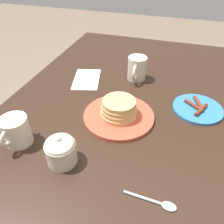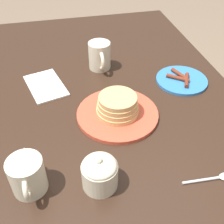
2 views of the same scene
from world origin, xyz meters
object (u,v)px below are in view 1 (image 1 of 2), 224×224
(pancake_plate, at_px, (119,112))
(napkin, at_px, (87,79))
(side_plate_bacon, at_px, (198,108))
(sugar_bowl, at_px, (61,150))
(coffee_mug, at_px, (137,68))
(spoon, at_px, (158,203))
(creamer_pitcher, at_px, (16,130))

(pancake_plate, relative_size, napkin, 1.23)
(pancake_plate, height_order, side_plate_bacon, pancake_plate)
(side_plate_bacon, distance_m, sugar_bowl, 0.53)
(coffee_mug, bearing_deg, spoon, 17.67)
(pancake_plate, height_order, spoon, pancake_plate)
(pancake_plate, xyz_separation_m, spoon, (0.29, 0.18, -0.02))
(pancake_plate, relative_size, side_plate_bacon, 1.38)
(pancake_plate, relative_size, creamer_pitcher, 2.01)
(pancake_plate, bearing_deg, coffee_mug, 179.93)
(side_plate_bacon, relative_size, spoon, 1.38)
(side_plate_bacon, bearing_deg, coffee_mug, -120.04)
(coffee_mug, xyz_separation_m, sugar_bowl, (0.53, -0.10, -0.01))
(creamer_pitcher, height_order, sugar_bowl, creamer_pitcher)
(napkin, xyz_separation_m, spoon, (0.50, 0.40, 0.00))
(spoon, bearing_deg, napkin, -141.42)
(coffee_mug, relative_size, creamer_pitcher, 0.94)
(napkin, bearing_deg, spoon, 38.58)
(spoon, bearing_deg, creamer_pitcher, -99.78)
(side_plate_bacon, bearing_deg, creamer_pitcher, -57.64)
(pancake_plate, height_order, napkin, pancake_plate)
(coffee_mug, bearing_deg, pancake_plate, -0.07)
(side_plate_bacon, height_order, sugar_bowl, sugar_bowl)
(pancake_plate, xyz_separation_m, coffee_mug, (-0.29, 0.00, 0.03))
(pancake_plate, distance_m, side_plate_bacon, 0.30)
(side_plate_bacon, relative_size, sugar_bowl, 1.93)
(napkin, bearing_deg, pancake_plate, 45.44)
(pancake_plate, distance_m, coffee_mug, 0.29)
(pancake_plate, bearing_deg, sugar_bowl, -23.07)
(napkin, bearing_deg, creamer_pitcher, -7.40)
(creamer_pitcher, bearing_deg, side_plate_bacon, 122.36)
(coffee_mug, height_order, spoon, coffee_mug)
(spoon, bearing_deg, side_plate_bacon, 168.13)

